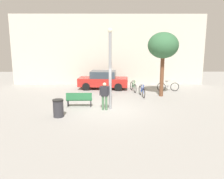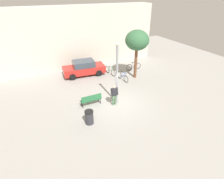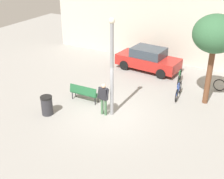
{
  "view_description": "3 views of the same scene",
  "coord_description": "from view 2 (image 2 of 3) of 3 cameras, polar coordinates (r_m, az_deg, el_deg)",
  "views": [
    {
      "loc": [
        0.18,
        -13.76,
        4.07
      ],
      "look_at": [
        0.3,
        0.85,
        1.07
      ],
      "focal_mm": 38.04,
      "sensor_mm": 36.0,
      "label": 1
    },
    {
      "loc": [
        -5.65,
        -10.95,
        8.0
      ],
      "look_at": [
        -0.01,
        0.62,
        0.99
      ],
      "focal_mm": 29.96,
      "sensor_mm": 36.0,
      "label": 2
    },
    {
      "loc": [
        6.14,
        -10.93,
        7.56
      ],
      "look_at": [
        -0.2,
        0.91,
        0.96
      ],
      "focal_mm": 46.97,
      "sensor_mm": 36.0,
      "label": 3
    }
  ],
  "objects": [
    {
      "name": "trash_bin",
      "position": [
        12.56,
        -6.96,
        -8.38
      ],
      "size": [
        0.59,
        0.59,
        0.98
      ],
      "color": "#2D2D33",
      "rests_on": "ground_plane"
    },
    {
      "name": "bicycle_blue",
      "position": [
        18.29,
        3.26,
        3.92
      ],
      "size": [
        0.26,
        1.8,
        0.97
      ],
      "color": "black",
      "rests_on": "ground_plane"
    },
    {
      "name": "ground_plane",
      "position": [
        14.68,
        1.1,
        -4.43
      ],
      "size": [
        36.0,
        36.0,
        0.0
      ],
      "primitive_type": "plane",
      "color": "gray"
    },
    {
      "name": "bicycle_green",
      "position": [
        19.56,
        -0.53,
        5.66
      ],
      "size": [
        0.35,
        1.79,
        0.97
      ],
      "color": "black",
      "rests_on": "ground_plane"
    },
    {
      "name": "bicycle_silver",
      "position": [
        20.93,
        6.61,
        7.04
      ],
      "size": [
        1.81,
        0.12,
        0.97
      ],
      "color": "black",
      "rests_on": "ground_plane"
    },
    {
      "name": "lamppost",
      "position": [
        13.67,
        1.55,
        5.39
      ],
      "size": [
        0.28,
        0.28,
        4.81
      ],
      "color": "gray",
      "rests_on": "ground_plane"
    },
    {
      "name": "person_by_lamppost",
      "position": [
        14.1,
        0.67,
        -1.36
      ],
      "size": [
        0.6,
        0.3,
        1.67
      ],
      "color": "#47704C",
      "rests_on": "ground_plane"
    },
    {
      "name": "building_facade",
      "position": [
        21.65,
        -10.59,
        15.4
      ],
      "size": [
        17.9,
        2.0,
        6.47
      ],
      "primitive_type": "cube",
      "color": "beige",
      "rests_on": "ground_plane"
    },
    {
      "name": "park_bench",
      "position": [
        14.33,
        -6.37,
        -2.95
      ],
      "size": [
        1.61,
        0.5,
        0.92
      ],
      "color": "#236038",
      "rests_on": "ground_plane"
    },
    {
      "name": "plaza_tree",
      "position": [
        17.98,
        7.67,
        14.51
      ],
      "size": [
        2.22,
        2.22,
        4.7
      ],
      "color": "brown",
      "rests_on": "ground_plane"
    },
    {
      "name": "parked_car_red",
      "position": [
        19.51,
        -8.58,
        6.52
      ],
      "size": [
        4.34,
        2.12,
        1.55
      ],
      "color": "#AD231E",
      "rests_on": "ground_plane"
    }
  ]
}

